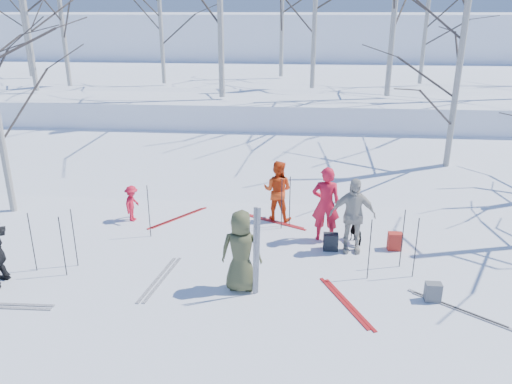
# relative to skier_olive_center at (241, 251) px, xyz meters

# --- Properties ---
(ground) EXTENTS (120.00, 120.00, 0.00)m
(ground) POSITION_rel_skier_olive_center_xyz_m (0.10, 0.63, -0.84)
(ground) COLOR white
(ground) RESTS_ON ground
(snow_ramp) EXTENTS (70.00, 9.49, 4.12)m
(snow_ramp) POSITION_rel_skier_olive_center_xyz_m (0.10, 7.63, -0.69)
(snow_ramp) COLOR white
(snow_ramp) RESTS_ON ground
(snow_plateau) EXTENTS (70.00, 18.00, 2.20)m
(snow_plateau) POSITION_rel_skier_olive_center_xyz_m (0.10, 17.63, 0.16)
(snow_plateau) COLOR white
(snow_plateau) RESTS_ON ground
(far_hill) EXTENTS (90.00, 30.00, 6.00)m
(far_hill) POSITION_rel_skier_olive_center_xyz_m (0.10, 38.63, 1.16)
(far_hill) COLOR white
(far_hill) RESTS_ON ground
(skier_olive_center) EXTENTS (0.83, 0.55, 1.68)m
(skier_olive_center) POSITION_rel_skier_olive_center_xyz_m (0.00, 0.00, 0.00)
(skier_olive_center) COLOR #44482B
(skier_olive_center) RESTS_ON ground
(skier_red_north) EXTENTS (0.71, 0.50, 1.85)m
(skier_red_north) POSITION_rel_skier_olive_center_xyz_m (1.75, 2.46, 0.09)
(skier_red_north) COLOR red
(skier_red_north) RESTS_ON ground
(skier_redor_behind) EXTENTS (0.91, 0.79, 1.62)m
(skier_redor_behind) POSITION_rel_skier_olive_center_xyz_m (0.54, 3.63, -0.03)
(skier_redor_behind) COLOR red
(skier_redor_behind) RESTS_ON ground
(skier_red_seated) EXTENTS (0.42, 0.66, 0.97)m
(skier_red_seated) POSITION_rel_skier_olive_center_xyz_m (-3.27, 3.19, -0.35)
(skier_red_seated) COLOR red
(skier_red_seated) RESTS_ON ground
(skier_cream_east) EXTENTS (1.04, 0.44, 1.78)m
(skier_cream_east) POSITION_rel_skier_olive_center_xyz_m (2.33, 1.90, 0.05)
(skier_cream_east) COLOR beige
(skier_cream_east) RESTS_ON ground
(dog) EXTENTS (0.47, 0.65, 0.50)m
(dog) POSITION_rel_skier_olive_center_xyz_m (2.53, 2.36, -0.59)
(dog) COLOR black
(dog) RESTS_ON ground
(upright_ski_left) EXTENTS (0.11, 0.17, 1.90)m
(upright_ski_left) POSITION_rel_skier_olive_center_xyz_m (0.29, -0.24, 0.11)
(upright_ski_left) COLOR silver
(upright_ski_left) RESTS_ON ground
(upright_ski_right) EXTENTS (0.14, 0.23, 1.89)m
(upright_ski_right) POSITION_rel_skier_olive_center_xyz_m (0.34, -0.24, 0.11)
(upright_ski_right) COLOR silver
(upright_ski_right) RESTS_ON ground
(ski_pair_a) EXTENTS (2.02, 2.09, 0.02)m
(ski_pair_a) POSITION_rel_skier_olive_center_xyz_m (4.13, -0.39, -0.83)
(ski_pair_a) COLOR silver
(ski_pair_a) RESTS_ON ground
(ski_pair_b) EXTENTS (1.62, 2.05, 0.02)m
(ski_pair_b) POSITION_rel_skier_olive_center_xyz_m (2.06, -0.36, -0.83)
(ski_pair_b) COLOR #A6171A
(ski_pair_b) RESTS_ON ground
(ski_pair_c) EXTENTS (0.74, 1.96, 0.02)m
(ski_pair_c) POSITION_rel_skier_olive_center_xyz_m (-1.74, 0.21, -0.83)
(ski_pair_c) COLOR silver
(ski_pair_c) RESTS_ON ground
(ski_pair_d) EXTENTS (0.31, 1.91, 0.02)m
(ski_pair_d) POSITION_rel_skier_olive_center_xyz_m (-4.41, -1.04, -0.83)
(ski_pair_d) COLOR silver
(ski_pair_d) RESTS_ON ground
(ski_pair_e) EXTENTS (1.76, 2.06, 0.02)m
(ski_pair_e) POSITION_rel_skier_olive_center_xyz_m (0.44, 3.43, -0.83)
(ski_pair_e) COLOR #A6171A
(ski_pair_e) RESTS_ON ground
(ski_pair_f) EXTENTS (2.02, 2.09, 0.02)m
(ski_pair_f) POSITION_rel_skier_olive_center_xyz_m (-2.12, 3.43, -0.83)
(ski_pair_f) COLOR #A6171A
(ski_pair_f) RESTS_ON ground
(ski_pole_a) EXTENTS (0.02, 0.02, 1.34)m
(ski_pole_a) POSITION_rel_skier_olive_center_xyz_m (-3.76, 0.21, -0.17)
(ski_pole_a) COLOR black
(ski_pole_a) RESTS_ON ground
(ski_pole_b) EXTENTS (0.02, 0.02, 1.34)m
(ski_pole_b) POSITION_rel_skier_olive_center_xyz_m (3.53, 0.79, -0.17)
(ski_pole_b) COLOR black
(ski_pole_b) RESTS_ON ground
(ski_pole_c) EXTENTS (0.02, 0.02, 1.34)m
(ski_pole_c) POSITION_rel_skier_olive_center_xyz_m (-4.49, 0.35, -0.17)
(ski_pole_c) COLOR black
(ski_pole_c) RESTS_ON ground
(ski_pole_d) EXTENTS (0.02, 0.02, 1.34)m
(ski_pole_d) POSITION_rel_skier_olive_center_xyz_m (0.68, 3.01, -0.17)
(ski_pole_d) COLOR black
(ski_pole_d) RESTS_ON ground
(ski_pole_e) EXTENTS (0.02, 0.02, 1.34)m
(ski_pole_e) POSITION_rel_skier_olive_center_xyz_m (3.34, 1.21, -0.17)
(ski_pole_e) COLOR black
(ski_pole_e) RESTS_ON ground
(ski_pole_f) EXTENTS (0.02, 0.02, 1.34)m
(ski_pole_f) POSITION_rel_skier_olive_center_xyz_m (0.88, 3.22, -0.17)
(ski_pole_f) COLOR black
(ski_pole_f) RESTS_ON ground
(ski_pole_g) EXTENTS (0.02, 0.02, 1.34)m
(ski_pole_g) POSITION_rel_skier_olive_center_xyz_m (2.57, 0.63, -0.17)
(ski_pole_g) COLOR black
(ski_pole_g) RESTS_ON ground
(ski_pole_h) EXTENTS (0.02, 0.02, 1.34)m
(ski_pole_h) POSITION_rel_skier_olive_center_xyz_m (-3.70, 0.63, -0.17)
(ski_pole_h) COLOR black
(ski_pole_h) RESTS_ON ground
(ski_pole_i) EXTENTS (0.02, 0.02, 1.34)m
(ski_pole_i) POSITION_rel_skier_olive_center_xyz_m (-2.53, 2.25, -0.17)
(ski_pole_i) COLOR black
(ski_pole_i) RESTS_ON ground
(backpack_red) EXTENTS (0.32, 0.22, 0.42)m
(backpack_red) POSITION_rel_skier_olive_center_xyz_m (3.36, 2.05, -0.63)
(backpack_red) COLOR #B2251B
(backpack_red) RESTS_ON ground
(backpack_grey) EXTENTS (0.30, 0.20, 0.38)m
(backpack_grey) POSITION_rel_skier_olive_center_xyz_m (3.72, -0.12, -0.65)
(backpack_grey) COLOR #575A5E
(backpack_grey) RESTS_ON ground
(backpack_dark) EXTENTS (0.34, 0.24, 0.40)m
(backpack_dark) POSITION_rel_skier_olive_center_xyz_m (1.87, 1.91, -0.64)
(backpack_dark) COLOR black
(backpack_dark) RESTS_ON ground
(birch_plateau_a) EXTENTS (4.52, 4.52, 5.60)m
(birch_plateau_a) POSITION_rel_skier_olive_center_xyz_m (-8.84, 12.23, 4.16)
(birch_plateau_a) COLOR silver
(birch_plateau_a) RESTS_ON snow_plateau
(birch_plateau_b) EXTENTS (3.86, 3.86, 4.66)m
(birch_plateau_b) POSITION_rel_skier_olive_center_xyz_m (6.33, 14.31, 3.69)
(birch_plateau_b) COLOR silver
(birch_plateau_b) RESTS_ON snow_plateau
(birch_plateau_d) EXTENTS (3.90, 3.90, 4.72)m
(birch_plateau_d) POSITION_rel_skier_olive_center_xyz_m (-5.01, 13.40, 3.72)
(birch_plateau_d) COLOR silver
(birch_plateau_d) RESTS_ON snow_plateau
(birch_plateau_f) EXTENTS (5.02, 5.02, 6.31)m
(birch_plateau_f) POSITION_rel_skier_olive_center_xyz_m (-9.62, 10.86, 4.52)
(birch_plateau_f) COLOR silver
(birch_plateau_f) RESTS_ON snow_plateau
(birch_plateau_g) EXTENTS (4.01, 4.01, 4.87)m
(birch_plateau_g) POSITION_rel_skier_olive_center_xyz_m (-12.18, 15.28, 3.80)
(birch_plateau_g) COLOR silver
(birch_plateau_g) RESTS_ON snow_plateau
(birch_plateau_h) EXTENTS (4.93, 4.93, 6.18)m
(birch_plateau_h) POSITION_rel_skier_olive_center_xyz_m (1.54, 12.54, 4.45)
(birch_plateau_h) COLOR silver
(birch_plateau_h) RESTS_ON snow_plateau
(birch_plateau_i) EXTENTS (5.32, 5.32, 6.74)m
(birch_plateau_i) POSITION_rel_skier_olive_center_xyz_m (4.35, 10.79, 4.73)
(birch_plateau_i) COLOR silver
(birch_plateau_i) RESTS_ON snow_plateau
(birch_plateau_j) EXTENTS (4.71, 4.71, 5.87)m
(birch_plateau_j) POSITION_rel_skier_olive_center_xyz_m (0.08, 16.37, 4.30)
(birch_plateau_j) COLOR silver
(birch_plateau_j) RESTS_ON snow_plateau
(birch_edge_e) EXTENTS (4.49, 4.49, 5.56)m
(birch_edge_e) POSITION_rel_skier_olive_center_xyz_m (5.73, 6.88, 1.94)
(birch_edge_e) COLOR silver
(birch_edge_e) RESTS_ON ground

